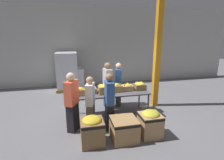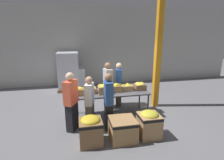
# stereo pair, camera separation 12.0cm
# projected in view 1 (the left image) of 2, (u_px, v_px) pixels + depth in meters

# --- Properties ---
(ground_plane) EXTENTS (30.00, 30.00, 0.00)m
(ground_plane) POSITION_uv_depth(u_px,v_px,m) (110.00, 115.00, 5.84)
(ground_plane) COLOR slate
(wall_back) EXTENTS (16.00, 0.08, 4.00)m
(wall_back) POSITION_uv_depth(u_px,v_px,m) (94.00, 46.00, 9.13)
(wall_back) COLOR #B7B7B2
(wall_back) RESTS_ON ground_plane
(sorting_table) EXTENTS (2.46, 0.90, 0.81)m
(sorting_table) POSITION_uv_depth(u_px,v_px,m) (110.00, 94.00, 5.65)
(sorting_table) COLOR #4C4C51
(sorting_table) RESTS_ON ground_plane
(banana_box_0) EXTENTS (0.36, 0.27, 0.26)m
(banana_box_0) POSITION_uv_depth(u_px,v_px,m) (79.00, 91.00, 5.32)
(banana_box_0) COLOR #A37A4C
(banana_box_0) RESTS_ON sorting_table
(banana_box_1) EXTENTS (0.36, 0.35, 0.23)m
(banana_box_1) POSITION_uv_depth(u_px,v_px,m) (91.00, 90.00, 5.53)
(banana_box_1) COLOR olive
(banana_box_1) RESTS_ON sorting_table
(banana_box_2) EXTENTS (0.36, 0.34, 0.31)m
(banana_box_2) POSITION_uv_depth(u_px,v_px,m) (104.00, 89.00, 5.47)
(banana_box_2) COLOR #A37A4C
(banana_box_2) RESTS_ON sorting_table
(banana_box_3) EXTENTS (0.36, 0.30, 0.27)m
(banana_box_3) POSITION_uv_depth(u_px,v_px,m) (116.00, 87.00, 5.67)
(banana_box_3) COLOR #A37A4C
(banana_box_3) RESTS_ON sorting_table
(banana_box_4) EXTENTS (0.36, 0.29, 0.24)m
(banana_box_4) POSITION_uv_depth(u_px,v_px,m) (127.00, 87.00, 5.78)
(banana_box_4) COLOR tan
(banana_box_4) RESTS_ON sorting_table
(banana_box_5) EXTENTS (0.36, 0.34, 0.25)m
(banana_box_5) POSITION_uv_depth(u_px,v_px,m) (140.00, 86.00, 5.88)
(banana_box_5) COLOR olive
(banana_box_5) RESTS_ON sorting_table
(volunteer_0) EXTENTS (0.33, 0.47, 1.61)m
(volunteer_0) POSITION_uv_depth(u_px,v_px,m) (118.00, 85.00, 6.49)
(volunteer_0) COLOR #6B604C
(volunteer_0) RESTS_ON ground_plane
(volunteer_1) EXTENTS (0.31, 0.45, 1.51)m
(volunteer_1) POSITION_uv_depth(u_px,v_px,m) (90.00, 103.00, 4.88)
(volunteer_1) COLOR #6B604C
(volunteer_1) RESTS_ON ground_plane
(volunteer_2) EXTENTS (0.28, 0.47, 1.67)m
(volunteer_2) POSITION_uv_depth(u_px,v_px,m) (108.00, 86.00, 6.25)
(volunteer_2) COLOR #2D3856
(volunteer_2) RESTS_ON ground_plane
(volunteer_3) EXTENTS (0.23, 0.44, 1.61)m
(volunteer_3) POSITION_uv_depth(u_px,v_px,m) (109.00, 102.00, 4.82)
(volunteer_3) COLOR black
(volunteer_3) RESTS_ON ground_plane
(volunteer_4) EXTENTS (0.40, 0.50, 1.65)m
(volunteer_4) POSITION_uv_depth(u_px,v_px,m) (72.00, 103.00, 4.71)
(volunteer_4) COLOR black
(volunteer_4) RESTS_ON ground_plane
(donation_bin_0) EXTENTS (0.55, 0.55, 0.72)m
(donation_bin_0) POSITION_uv_depth(u_px,v_px,m) (92.00, 129.00, 4.22)
(donation_bin_0) COLOR olive
(donation_bin_0) RESTS_ON ground_plane
(donation_bin_1) EXTENTS (0.65, 0.65, 0.56)m
(donation_bin_1) POSITION_uv_depth(u_px,v_px,m) (124.00, 128.00, 4.41)
(donation_bin_1) COLOR #A37A4C
(donation_bin_1) RESTS_ON ground_plane
(donation_bin_2) EXTENTS (0.54, 0.54, 0.72)m
(donation_bin_2) POSITION_uv_depth(u_px,v_px,m) (150.00, 123.00, 4.55)
(donation_bin_2) COLOR tan
(donation_bin_2) RESTS_ON ground_plane
(support_pillar) EXTENTS (0.20, 0.20, 4.00)m
(support_pillar) POSITION_uv_depth(u_px,v_px,m) (157.00, 52.00, 6.14)
(support_pillar) COLOR orange
(support_pillar) RESTS_ON ground_plane
(pallet_stack_0) EXTENTS (0.92, 0.92, 1.04)m
(pallet_stack_0) POSITION_uv_depth(u_px,v_px,m) (75.00, 78.00, 8.59)
(pallet_stack_0) COLOR olive
(pallet_stack_0) RESTS_ON ground_plane
(pallet_stack_1) EXTENTS (1.05, 1.05, 1.79)m
(pallet_stack_1) POSITION_uv_depth(u_px,v_px,m) (67.00, 72.00, 8.33)
(pallet_stack_1) COLOR olive
(pallet_stack_1) RESTS_ON ground_plane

